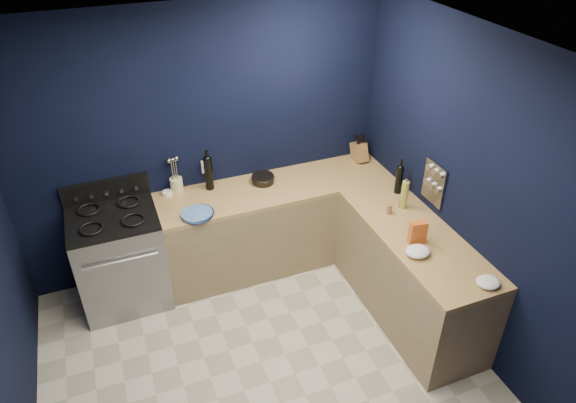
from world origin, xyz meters
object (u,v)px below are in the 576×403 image
crouton_bag (418,233)px  knife_block (359,152)px  plate_stack (197,214)px  gas_range (121,260)px  utensil_crock (177,185)px

crouton_bag → knife_block: bearing=90.6°
plate_stack → knife_block: (1.80, 0.38, 0.08)m
gas_range → plate_stack: size_ratio=3.32×
plate_stack → utensil_crock: size_ratio=1.87×
utensil_crock → gas_range: bearing=-157.6°
gas_range → knife_block: bearing=4.1°
plate_stack → crouton_bag: bearing=-33.2°
gas_range → knife_block: (2.51, 0.18, 0.54)m
gas_range → plate_stack: plate_stack is taller
plate_stack → gas_range: bearing=164.3°
utensil_crock → crouton_bag: bearing=-41.9°
gas_range → plate_stack: 0.86m
plate_stack → crouton_bag: (1.58, -1.03, 0.09)m
utensil_crock → knife_block: size_ratio=0.76×
knife_block → crouton_bag: knife_block is taller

